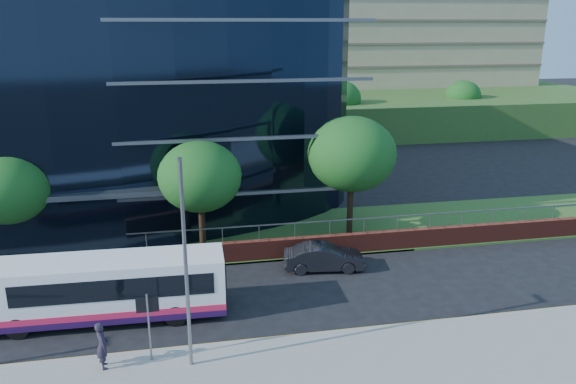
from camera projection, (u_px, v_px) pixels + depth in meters
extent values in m
plane|color=black|center=(38.00, 353.00, 22.42)|extent=(200.00, 200.00, 0.00)
cube|color=gray|center=(32.00, 365.00, 21.46)|extent=(80.00, 0.25, 0.16)
cube|color=gold|center=(33.00, 364.00, 21.67)|extent=(80.00, 0.08, 0.01)
cube|color=gold|center=(34.00, 362.00, 21.81)|extent=(80.00, 0.08, 0.01)
cube|color=#2D511E|center=(461.00, 221.00, 37.13)|extent=(36.00, 8.00, 0.12)
cube|color=black|center=(41.00, 88.00, 41.94)|extent=(38.00, 16.00, 16.00)
cube|color=maroon|center=(429.00, 238.00, 32.77)|extent=(34.00, 0.40, 1.20)
cube|color=slate|center=(431.00, 214.00, 32.34)|extent=(34.00, 0.06, 0.06)
cube|color=#2D511E|center=(363.00, 101.00, 80.33)|extent=(60.00, 42.00, 4.00)
cylinder|color=slate|center=(149.00, 328.00, 21.29)|extent=(0.08, 0.08, 2.80)
cube|color=black|center=(147.00, 305.00, 21.04)|extent=(0.85, 0.06, 0.60)
cylinder|color=black|center=(16.00, 239.00, 30.39)|extent=(0.36, 0.36, 2.86)
ellipsoid|color=#144719|center=(9.00, 189.00, 29.58)|extent=(4.29, 4.29, 3.65)
cylinder|color=black|center=(202.00, 228.00, 31.72)|extent=(0.36, 0.36, 3.08)
ellipsoid|color=#144719|center=(200.00, 176.00, 30.85)|extent=(4.62, 4.62, 3.93)
cylinder|color=black|center=(350.00, 209.00, 34.24)|extent=(0.36, 0.36, 3.52)
ellipsoid|color=#144719|center=(352.00, 154.00, 33.25)|extent=(5.28, 5.28, 4.49)
cylinder|color=black|center=(340.00, 125.00, 63.96)|extent=(0.36, 0.36, 3.08)
ellipsoid|color=#144719|center=(340.00, 98.00, 63.09)|extent=(4.62, 4.62, 3.93)
cylinder|color=black|center=(461.00, 118.00, 68.80)|extent=(0.36, 0.36, 2.86)
ellipsoid|color=#144719|center=(463.00, 96.00, 67.99)|extent=(4.29, 4.29, 3.65)
cylinder|color=slate|center=(186.00, 268.00, 20.25)|extent=(0.14, 0.14, 8.00)
cube|color=slate|center=(180.00, 161.00, 19.46)|extent=(0.15, 0.70, 0.12)
cube|color=white|center=(104.00, 286.00, 24.53)|extent=(10.51, 2.64, 2.52)
cube|color=#2C1045|center=(106.00, 309.00, 24.85)|extent=(10.53, 2.69, 0.29)
cube|color=#E7214E|center=(106.00, 303.00, 24.77)|extent=(10.53, 2.69, 0.29)
cube|color=black|center=(117.00, 278.00, 24.52)|extent=(8.42, 2.64, 0.95)
cylinder|color=black|center=(18.00, 328.00, 23.30)|extent=(0.96, 0.31, 0.95)
cylinder|color=black|center=(176.00, 315.00, 24.33)|extent=(0.96, 0.31, 0.95)
imported|color=black|center=(324.00, 257.00, 29.80)|extent=(4.42, 2.03, 1.40)
imported|color=#241D2C|center=(102.00, 345.00, 20.97)|extent=(0.61, 0.78, 1.87)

